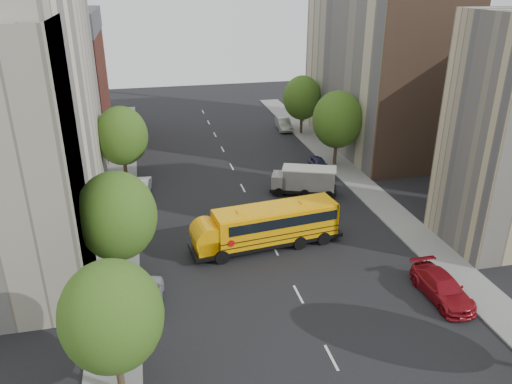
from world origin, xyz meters
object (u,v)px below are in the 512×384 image
object	(u,v)px
street_tree_0	(112,316)
school_bus	(265,225)
parked_car_5	(284,124)
safari_truck	(304,180)
parked_car_4	(319,164)
street_tree_1	(117,216)
street_tree_2	(122,136)
parked_car_1	(141,186)
street_tree_5	(302,98)
parked_car_0	(148,295)
parked_car_3	(442,288)
street_tree_4	(337,120)

from	to	relation	value
street_tree_0	school_bus	world-z (taller)	street_tree_0
school_bus	parked_car_5	size ratio (longest dim) A/B	2.57
safari_truck	parked_car_4	size ratio (longest dim) A/B	1.67
street_tree_1	school_bus	size ratio (longest dim) A/B	0.66
street_tree_1	parked_car_4	size ratio (longest dim) A/B	2.03
street_tree_2	school_bus	xyz separation A→B (m)	(10.41, -15.47, -2.99)
street_tree_0	parked_car_4	size ratio (longest dim) A/B	1.91
school_bus	safari_truck	bearing A→B (deg)	49.13
street_tree_2	parked_car_1	world-z (taller)	street_tree_2
parked_car_1	street_tree_2	bearing A→B (deg)	-60.47
parked_car_1	street_tree_5	bearing A→B (deg)	-137.65
school_bus	parked_car_0	world-z (taller)	school_bus
parked_car_0	parked_car_3	size ratio (longest dim) A/B	0.85
street_tree_5	parked_car_3	size ratio (longest dim) A/B	1.41
street_tree_0	street_tree_4	bearing A→B (deg)	51.84
street_tree_4	school_bus	world-z (taller)	street_tree_4
school_bus	street_tree_0	bearing A→B (deg)	-136.67
parked_car_3	parked_car_5	world-z (taller)	parked_car_3
street_tree_0	parked_car_0	size ratio (longest dim) A/B	1.64
street_tree_1	street_tree_5	world-z (taller)	street_tree_1
street_tree_1	parked_car_1	size ratio (longest dim) A/B	1.70
street_tree_1	parked_car_0	size ratio (longest dim) A/B	1.75
parked_car_0	school_bus	bearing A→B (deg)	-143.01
street_tree_5	parked_car_3	distance (m)	36.68
street_tree_2	parked_car_5	world-z (taller)	street_tree_2
parked_car_1	parked_car_4	distance (m)	18.52
parked_car_4	parked_car_5	xyz separation A→B (m)	(0.51, 15.43, 0.10)
street_tree_2	street_tree_4	xyz separation A→B (m)	(22.00, 0.00, 0.25)
parked_car_1	parked_car_5	distance (m)	25.77
street_tree_2	parked_car_4	world-z (taller)	street_tree_2
street_tree_2	safari_truck	world-z (taller)	street_tree_2
street_tree_0	safari_truck	bearing A→B (deg)	52.57
school_bus	parked_car_1	xyz separation A→B (m)	(-9.01, 12.27, -1.07)
street_tree_5	safari_truck	bearing A→B (deg)	-106.89
street_tree_0	parked_car_0	distance (m)	8.14
street_tree_4	parked_car_0	size ratio (longest dim) A/B	1.79
school_bus	parked_car_0	size ratio (longest dim) A/B	2.63
street_tree_0	parked_car_4	xyz separation A→B (m)	(19.80, 26.88, -3.98)
street_tree_0	school_bus	distance (m)	16.52
street_tree_0	safari_truck	xyz separation A→B (m)	(16.34, 21.34, -3.25)
parked_car_4	parked_car_3	bearing A→B (deg)	-87.44
parked_car_3	street_tree_0	bearing A→B (deg)	-170.47
street_tree_4	parked_car_5	bearing A→B (deg)	96.75
street_tree_5	safari_truck	xyz separation A→B (m)	(-5.66, -18.66, -3.31)
street_tree_1	school_bus	xyz separation A→B (m)	(10.41, 2.53, -3.11)
street_tree_0	street_tree_1	distance (m)	10.00
safari_truck	street_tree_1	bearing A→B (deg)	-123.87
parked_car_4	parked_car_5	world-z (taller)	parked_car_5
parked_car_1	parked_car_3	size ratio (longest dim) A/B	0.87
parked_car_1	parked_car_3	world-z (taller)	parked_car_3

